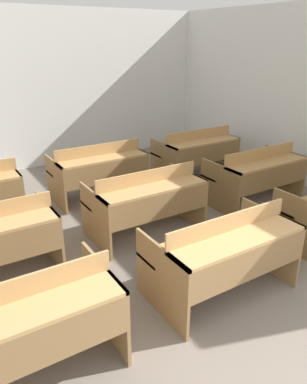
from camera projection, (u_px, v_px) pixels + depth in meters
wall_back at (49, 90)px, 6.74m from camera, size 6.23×0.06×2.77m
bench_front_left at (20, 323)px, 2.54m from camera, size 1.33×0.79×0.83m
bench_front_center at (223, 251)px, 3.41m from camera, size 1.33×0.79×0.83m
bench_second_center at (146, 199)px, 4.49m from camera, size 1.33×0.79×0.83m
bench_second_right at (256, 173)px, 5.37m from camera, size 1.33×0.79×0.83m
bench_third_center at (99, 169)px, 5.55m from camera, size 1.33×0.79×0.83m
bench_third_right at (197, 151)px, 6.41m from camera, size 1.33×0.79×0.83m
wastepaper_bin at (209, 151)px, 7.46m from camera, size 0.29×0.29×0.32m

